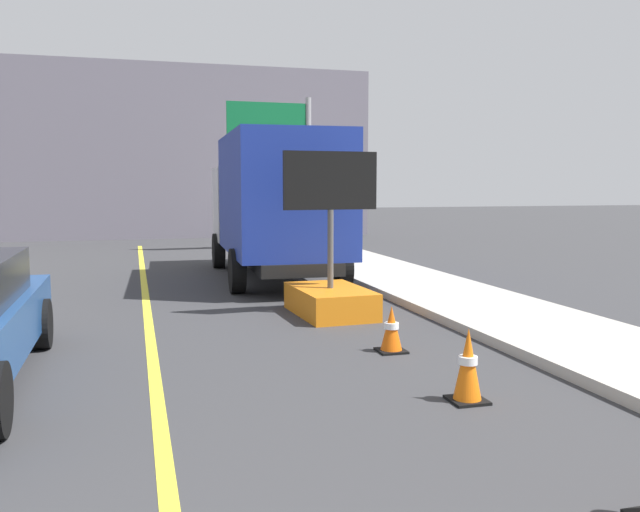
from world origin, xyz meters
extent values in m
cube|color=yellow|center=(0.00, 6.00, 0.00)|extent=(0.14, 36.00, 0.01)
cube|color=orange|center=(2.94, 10.16, 0.23)|extent=(1.19, 1.85, 0.45)
cylinder|color=#4C4C4C|center=(2.94, 10.16, 1.10)|extent=(0.10, 0.10, 1.30)
cube|color=black|center=(2.94, 10.16, 2.23)|extent=(1.60, 0.16, 0.95)
sphere|color=yellow|center=(3.49, 10.24, 2.23)|extent=(0.09, 0.09, 0.09)
sphere|color=yellow|center=(3.19, 10.22, 2.23)|extent=(0.09, 0.09, 0.09)
sphere|color=yellow|center=(2.89, 10.21, 2.23)|extent=(0.09, 0.09, 0.09)
sphere|color=yellow|center=(2.59, 10.19, 2.23)|extent=(0.09, 0.09, 0.09)
sphere|color=yellow|center=(2.42, 10.18, 2.41)|extent=(0.09, 0.09, 0.09)
sphere|color=yellow|center=(2.42, 10.18, 2.04)|extent=(0.09, 0.09, 0.09)
cube|color=black|center=(2.93, 14.72, 0.57)|extent=(1.83, 6.65, 0.25)
cube|color=silver|center=(3.02, 17.09, 1.65)|extent=(2.33, 1.93, 1.90)
cube|color=navy|center=(2.90, 13.71, 1.96)|extent=(2.43, 4.57, 2.53)
cylinder|color=black|center=(1.93, 17.00, 0.45)|extent=(0.31, 0.91, 0.90)
cylinder|color=black|center=(4.10, 16.92, 0.45)|extent=(0.31, 0.91, 0.90)
cylinder|color=black|center=(1.78, 12.78, 0.45)|extent=(0.31, 0.91, 0.90)
cylinder|color=black|center=(3.94, 12.70, 0.45)|extent=(0.31, 0.91, 0.90)
cylinder|color=black|center=(-1.39, 8.99, 0.33)|extent=(0.22, 0.66, 0.66)
cylinder|color=gray|center=(5.43, 21.06, 2.50)|extent=(0.18, 0.18, 5.00)
cube|color=#0F6033|center=(4.03, 21.02, 4.15)|extent=(2.60, 0.13, 1.30)
cube|color=white|center=(4.03, 21.06, 4.15)|extent=(1.82, 0.05, 0.18)
cube|color=slate|center=(0.44, 31.33, 3.50)|extent=(18.48, 8.54, 7.00)
cube|color=black|center=(2.98, 5.51, 0.01)|extent=(0.36, 0.36, 0.03)
cone|color=orange|center=(2.98, 5.51, 0.39)|extent=(0.28, 0.28, 0.72)
cylinder|color=white|center=(2.98, 5.51, 0.42)|extent=(0.19, 0.19, 0.08)
cube|color=black|center=(2.99, 7.57, 0.01)|extent=(0.36, 0.36, 0.03)
cone|color=#EA5B0C|center=(2.99, 7.57, 0.32)|extent=(0.28, 0.28, 0.57)
cylinder|color=white|center=(2.99, 7.57, 0.35)|extent=(0.19, 0.19, 0.08)
camera|label=1|loc=(-0.17, -0.26, 2.15)|focal=37.16mm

